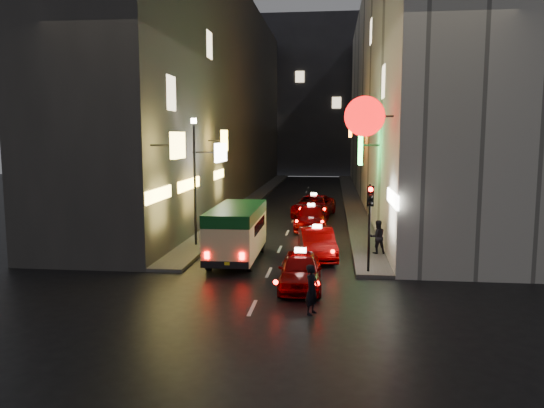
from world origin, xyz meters
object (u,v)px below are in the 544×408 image
(minibus, at_px, (237,227))
(pedestrian_crossing, at_px, (312,286))
(lamp_post, at_px, (195,173))
(taxi_near, at_px, (300,267))
(traffic_light, at_px, (370,209))

(minibus, distance_m, pedestrian_crossing, 7.70)
(minibus, bearing_deg, lamp_post, 134.67)
(pedestrian_crossing, height_order, lamp_post, lamp_post)
(minibus, xyz_separation_m, lamp_post, (-2.55, 2.58, 2.19))
(taxi_near, xyz_separation_m, lamp_post, (-5.60, 6.48, 2.96))
(minibus, height_order, lamp_post, lamp_post)
(pedestrian_crossing, xyz_separation_m, lamp_post, (-6.13, 9.37, 2.83))
(minibus, height_order, taxi_near, minibus)
(lamp_post, bearing_deg, taxi_near, -49.19)
(taxi_near, height_order, lamp_post, lamp_post)
(traffic_light, height_order, lamp_post, lamp_post)
(pedestrian_crossing, distance_m, lamp_post, 11.55)
(pedestrian_crossing, height_order, traffic_light, traffic_light)
(taxi_near, bearing_deg, pedestrian_crossing, -79.47)
(minibus, relative_size, lamp_post, 0.91)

